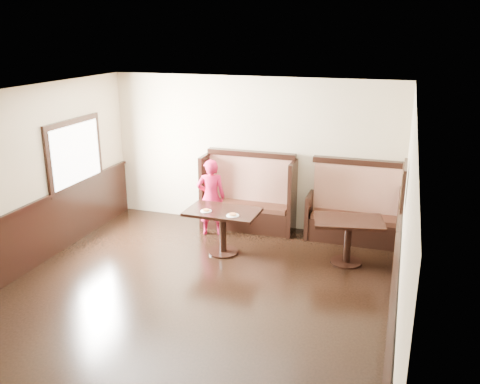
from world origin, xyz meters
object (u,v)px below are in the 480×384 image
at_px(booth_neighbor, 354,214).
at_px(table_main, 223,220).
at_px(booth_main, 249,201).
at_px(table_neighbor, 348,231).
at_px(child, 211,197).

distance_m(booth_neighbor, table_main, 2.37).
xyz_separation_m(booth_main, table_main, (-0.06, -1.25, 0.05)).
distance_m(booth_main, table_neighbor, 2.20).
bearing_deg(booth_main, table_neighbor, -27.17).
bearing_deg(table_neighbor, booth_neighbor, 79.29).
height_order(table_main, table_neighbor, table_main).
height_order(booth_neighbor, table_main, booth_neighbor).
height_order(booth_main, table_main, booth_main).
xyz_separation_m(booth_neighbor, table_main, (-2.01, -1.25, 0.10)).
height_order(booth_main, table_neighbor, booth_main).
relative_size(booth_main, booth_neighbor, 1.06).
distance_m(booth_main, booth_neighbor, 1.95).
bearing_deg(table_neighbor, child, 158.19).
bearing_deg(booth_neighbor, child, -168.07).
bearing_deg(booth_main, child, -136.06).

